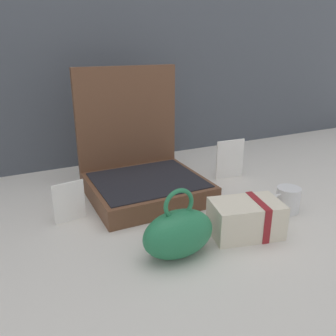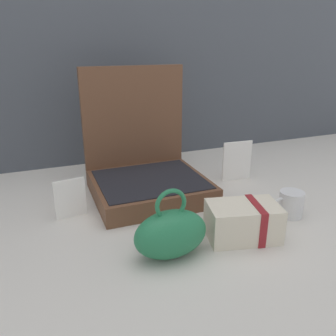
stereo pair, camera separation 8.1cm
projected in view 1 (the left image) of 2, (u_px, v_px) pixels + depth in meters
The scene contains 7 objects.
ground_plane at pixel (169, 209), 1.12m from camera, with size 6.00×6.00×0.00m, color beige.
open_suitcase at pixel (141, 168), 1.22m from camera, with size 0.38×0.36×0.43m.
teal_pouch_handbag at pixel (178, 233), 0.86m from camera, with size 0.20×0.12×0.19m.
cream_toiletry_bag at pixel (247, 218), 0.96m from camera, with size 0.22×0.16×0.10m.
coffee_mug at pixel (287, 200), 1.10m from camera, with size 0.11×0.07×0.08m.
info_card_left at pixel (69, 202), 1.03m from camera, with size 0.10×0.01×0.12m, color white.
poster_card_right at pixel (230, 159), 1.36m from camera, with size 0.12×0.01×0.16m, color white.
Camera 1 is at (-0.45, -0.90, 0.51)m, focal length 36.80 mm.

